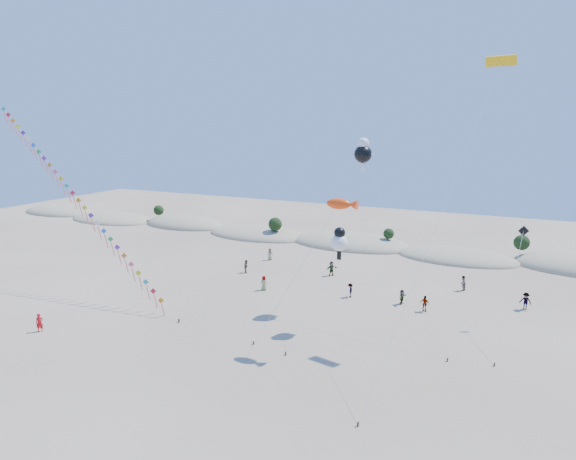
{
  "coord_description": "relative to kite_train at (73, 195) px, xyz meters",
  "views": [
    {
      "loc": [
        21.93,
        -24.54,
        18.34
      ],
      "look_at": [
        3.98,
        14.0,
        8.92
      ],
      "focal_mm": 30.0,
      "sensor_mm": 36.0,
      "label": 1
    }
  ],
  "objects": [
    {
      "name": "kite_train",
      "position": [
        0.0,
        0.0,
        0.0
      ],
      "size": [
        31.29,
        6.96,
        21.01
      ],
      "color": "#3F2D1E",
      "rests_on": "ground"
    },
    {
      "name": "fish_kite",
      "position": [
        31.57,
        -1.58,
        1.36
      ],
      "size": [
        7.85,
        3.6,
        12.54
      ],
      "color": "#3F2D1E",
      "rests_on": "ground"
    },
    {
      "name": "cartoon_kite_high",
      "position": [
        30.31,
        8.35,
        4.94
      ],
      "size": [
        11.14,
        10.1,
        17.03
      ],
      "color": "#3F2D1E",
      "rests_on": "ground"
    },
    {
      "name": "dune_ridge",
      "position": [
        22.78,
        32.04,
        -10.58
      ],
      "size": [
        145.3,
        11.49,
        5.57
      ],
      "color": "gray",
      "rests_on": "ground"
    },
    {
      "name": "parafoil_kite",
      "position": [
        41.93,
        5.95,
        12.08
      ],
      "size": [
        6.89,
        18.71,
        23.69
      ],
      "color": "#3F2D1E",
      "rests_on": "ground"
    },
    {
      "name": "flyer_foreground",
      "position": [
        6.34,
        -10.48,
        -9.84
      ],
      "size": [
        0.74,
        0.7,
        1.69
      ],
      "primitive_type": "imported",
      "rotation": [
        0.0,
        0.0,
        0.68
      ],
      "color": "red",
      "rests_on": "ground"
    },
    {
      "name": "beachgoers",
      "position": [
        30.18,
        13.2,
        -9.85
      ],
      "size": [
        32.78,
        11.96,
        1.8
      ],
      "color": "slate",
      "rests_on": "ground"
    },
    {
      "name": "ground",
      "position": [
        21.72,
        -13.1,
        -10.69
      ],
      "size": [
        160.0,
        160.0,
        0.0
      ],
      "primitive_type": "plane",
      "color": "#86725D",
      "rests_on": "ground"
    },
    {
      "name": "cartoon_kite_low",
      "position": [
        30.34,
        1.71,
        -2.47
      ],
      "size": [
        2.79,
        7.8,
        9.45
      ],
      "color": "#3F2D1E",
      "rests_on": "ground"
    },
    {
      "name": "dark_kite",
      "position": [
        44.72,
        7.16,
        -4.26
      ],
      "size": [
        1.84,
        10.15,
        9.34
      ],
      "color": "#3F2D1E",
      "rests_on": "ground"
    }
  ]
}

